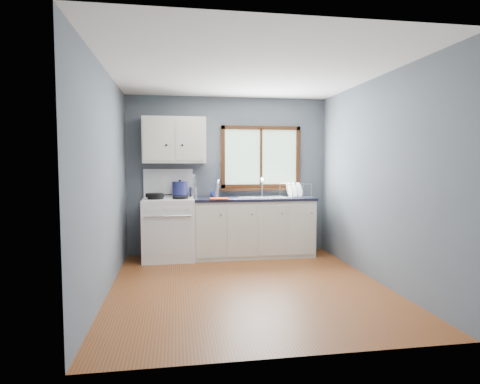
{
  "coord_description": "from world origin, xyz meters",
  "views": [
    {
      "loc": [
        -0.83,
        -4.61,
        1.46
      ],
      "look_at": [
        0.05,
        0.9,
        1.05
      ],
      "focal_mm": 30.0,
      "sensor_mm": 36.0,
      "label": 1
    }
  ],
  "objects": [
    {
      "name": "upper_cabinets",
      "position": [
        -0.85,
        1.63,
        1.8
      ],
      "size": [
        0.95,
        0.35,
        0.7
      ],
      "color": "silver",
      "rests_on": "wall_back"
    },
    {
      "name": "skillet",
      "position": [
        -1.14,
        1.33,
        0.99
      ],
      "size": [
        0.42,
        0.33,
        0.05
      ],
      "rotation": [
        0.0,
        0.0,
        0.32
      ],
      "color": "black",
      "rests_on": "gas_range"
    },
    {
      "name": "gas_range",
      "position": [
        -0.95,
        1.47,
        0.49
      ],
      "size": [
        0.76,
        0.69,
        1.36
      ],
      "color": "white",
      "rests_on": "floor"
    },
    {
      "name": "dish_towel",
      "position": [
        -0.21,
        1.25,
        0.93
      ],
      "size": [
        0.27,
        0.2,
        0.02
      ],
      "primitive_type": "cube",
      "rotation": [
        0.0,
        0.0,
        -0.04
      ],
      "color": "#F24812",
      "rests_on": "countertop"
    },
    {
      "name": "soap_bottle",
      "position": [
        -0.24,
        1.74,
        1.04
      ],
      "size": [
        0.1,
        0.1,
        0.24
      ],
      "primitive_type": "imported",
      "rotation": [
        0.0,
        0.0,
        0.08
      ],
      "color": "blue",
      "rests_on": "countertop"
    },
    {
      "name": "dish_rack",
      "position": [
        1.04,
        1.53,
        0.98
      ],
      "size": [
        0.47,
        0.38,
        0.23
      ],
      "rotation": [
        0.0,
        0.0,
        0.11
      ],
      "color": "silver",
      "rests_on": "countertop"
    },
    {
      "name": "countertop",
      "position": [
        0.36,
        1.49,
        0.9
      ],
      "size": [
        1.89,
        0.64,
        0.04
      ],
      "primitive_type": "cube",
      "color": "black",
      "rests_on": "base_cabinets"
    },
    {
      "name": "sink",
      "position": [
        0.54,
        1.49,
        0.86
      ],
      "size": [
        0.84,
        0.46,
        0.44
      ],
      "color": "silver",
      "rests_on": "countertop"
    },
    {
      "name": "stockpot",
      "position": [
        -0.77,
        1.63,
        1.07
      ],
      "size": [
        0.27,
        0.27,
        0.24
      ],
      "rotation": [
        0.0,
        0.0,
        0.11
      ],
      "color": "navy",
      "rests_on": "gas_range"
    },
    {
      "name": "window",
      "position": [
        0.54,
        1.77,
        1.48
      ],
      "size": [
        1.36,
        0.1,
        1.03
      ],
      "color": "#9EC6A8",
      "rests_on": "wall_back"
    },
    {
      "name": "ceiling",
      "position": [
        0.0,
        0.0,
        2.51
      ],
      "size": [
        3.2,
        3.6,
        0.02
      ],
      "primitive_type": "cube",
      "color": "white",
      "rests_on": "wall_back"
    },
    {
      "name": "floor",
      "position": [
        0.0,
        0.0,
        -0.01
      ],
      "size": [
        3.2,
        3.6,
        0.02
      ],
      "primitive_type": "cube",
      "color": "brown",
      "rests_on": "ground"
    },
    {
      "name": "utensil_crock",
      "position": [
        -0.56,
        1.65,
        1.0
      ],
      "size": [
        0.14,
        0.14,
        0.41
      ],
      "rotation": [
        0.0,
        0.0,
        -0.1
      ],
      "color": "silver",
      "rests_on": "countertop"
    },
    {
      "name": "base_cabinets",
      "position": [
        0.36,
        1.49,
        0.41
      ],
      "size": [
        1.85,
        0.6,
        0.88
      ],
      "color": "silver",
      "rests_on": "floor"
    },
    {
      "name": "wall_back",
      "position": [
        0.0,
        1.81,
        1.25
      ],
      "size": [
        3.2,
        0.02,
        2.5
      ],
      "primitive_type": "cube",
      "color": "slate",
      "rests_on": "ground"
    },
    {
      "name": "wall_right",
      "position": [
        1.61,
        0.0,
        1.25
      ],
      "size": [
        0.02,
        3.6,
        2.5
      ],
      "primitive_type": "cube",
      "color": "slate",
      "rests_on": "ground"
    },
    {
      "name": "wall_front",
      "position": [
        0.0,
        -1.81,
        1.25
      ],
      "size": [
        3.2,
        0.02,
        2.5
      ],
      "primitive_type": "cube",
      "color": "slate",
      "rests_on": "ground"
    },
    {
      "name": "thermos",
      "position": [
        -0.21,
        1.57,
        1.06
      ],
      "size": [
        0.07,
        0.07,
        0.28
      ],
      "primitive_type": "cylinder",
      "rotation": [
        0.0,
        0.0,
        -0.09
      ],
      "color": "silver",
      "rests_on": "countertop"
    },
    {
      "name": "wall_left",
      "position": [
        -1.61,
        0.0,
        1.25
      ],
      "size": [
        0.02,
        3.6,
        2.5
      ],
      "primitive_type": "cube",
      "color": "slate",
      "rests_on": "ground"
    }
  ]
}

